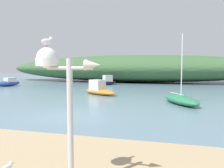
% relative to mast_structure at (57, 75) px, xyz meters
% --- Properties ---
extents(ground_plane, '(120.00, 120.00, 0.00)m').
position_rel_mast_structure_xyz_m(ground_plane, '(-3.37, 6.81, -2.55)').
color(ground_plane, slate).
extents(distant_hill, '(48.18, 11.56, 4.69)m').
position_rel_mast_structure_xyz_m(distant_hill, '(-3.59, 34.37, -0.21)').
color(distant_hill, '#3D6038').
rests_on(distant_hill, ground).
extents(mast_structure, '(1.35, 0.46, 2.91)m').
position_rel_mast_structure_xyz_m(mast_structure, '(0.00, 0.00, 0.00)').
color(mast_structure, silver).
rests_on(mast_structure, beach_sand).
extents(seagull_on_radar, '(0.21, 0.28, 0.22)m').
position_rel_mast_structure_xyz_m(seagull_on_radar, '(-0.20, 0.01, 0.68)').
color(seagull_on_radar, orange).
rests_on(seagull_on_radar, mast_structure).
extents(motorboat_inner_mooring, '(3.24, 3.39, 1.43)m').
position_rel_mast_structure_xyz_m(motorboat_inner_mooring, '(-6.64, 26.79, -2.04)').
color(motorboat_inner_mooring, black).
rests_on(motorboat_inner_mooring, ground).
extents(motorboat_far_left, '(4.12, 3.15, 1.42)m').
position_rel_mast_structure_xyz_m(motorboat_far_left, '(-4.29, 16.06, -2.06)').
color(motorboat_far_left, orange).
rests_on(motorboat_far_left, ground).
extents(motorboat_east_reach, '(2.36, 3.84, 1.17)m').
position_rel_mast_structure_xyz_m(motorboat_east_reach, '(-19.24, 21.46, -2.09)').
color(motorboat_east_reach, '#2D4C9E').
rests_on(motorboat_east_reach, ground).
extents(sailboat_mid_channel, '(3.06, 4.25, 5.05)m').
position_rel_mast_structure_xyz_m(sailboat_mid_channel, '(3.11, 12.38, -2.22)').
color(sailboat_mid_channel, '#287A4C').
rests_on(sailboat_mid_channel, ground).
extents(seagull_upper_strand, '(0.21, 0.33, 0.24)m').
position_rel_mast_structure_xyz_m(seagull_upper_strand, '(-1.52, 0.29, -2.22)').
color(seagull_upper_strand, orange).
rests_on(seagull_upper_strand, beach_sand).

